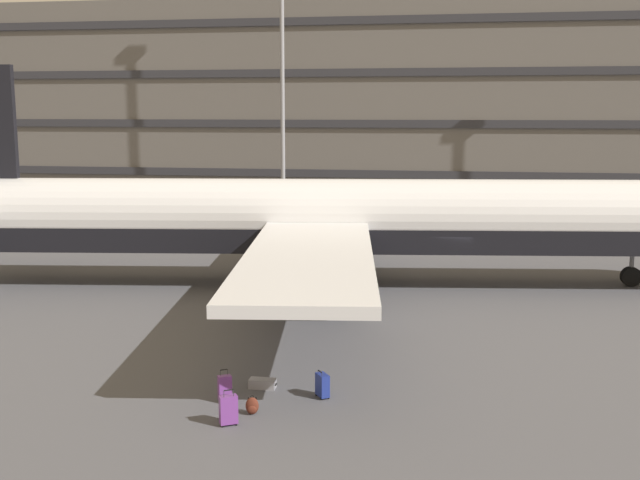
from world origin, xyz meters
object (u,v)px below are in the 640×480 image
airliner (331,220)px  backpack_red (252,406)px  suitcase_navy (225,388)px  suitcase_small (322,385)px  suitcase_large (262,384)px  suitcase_scuffed (228,410)px

airliner → backpack_red: size_ratio=78.36×
airliner → suitcase_navy: airliner is taller
airliner → backpack_red: airliner is taller
airliner → suitcase_small: 14.78m
suitcase_large → suitcase_scuffed: 2.78m
suitcase_navy → backpack_red: 1.25m
suitcase_small → backpack_red: size_ratio=1.51×
suitcase_scuffed → backpack_red: suitcase_scuffed is taller
suitcase_navy → backpack_red: (0.97, -0.77, -0.17)m
backpack_red → airliner: bearing=91.1°
suitcase_large → backpack_red: bearing=-84.2°
suitcase_large → suitcase_small: 1.90m
airliner → suitcase_scuffed: size_ratio=41.65×
backpack_red → suitcase_large: bearing=95.8°
suitcase_large → suitcase_scuffed: (-0.22, -2.76, 0.28)m
suitcase_navy → suitcase_scuffed: 1.65m
suitcase_navy → suitcase_scuffed: (0.55, -1.56, 0.02)m
suitcase_navy → suitcase_large: bearing=57.2°
airliner → suitcase_large: size_ratio=50.73×
airliner → suitcase_large: 14.26m
suitcase_large → suitcase_navy: 1.45m
suitcase_large → suitcase_small: suitcase_small is taller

